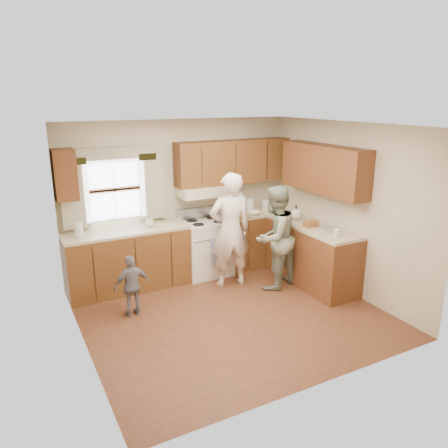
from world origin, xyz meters
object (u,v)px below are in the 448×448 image
stove (205,247)px  woman_right (275,238)px  child (132,286)px  woman_left (230,230)px

stove → woman_right: bearing=-54.0°
stove → child: size_ratio=1.26×
stove → child: bearing=-150.1°
woman_right → stove: bearing=-73.0°
stove → child: (-1.47, -0.85, -0.04)m
child → stove: bearing=-151.8°
woman_left → child: woman_left is taller
stove → child: 1.70m
stove → woman_right: 1.23m
stove → woman_left: bearing=-76.5°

